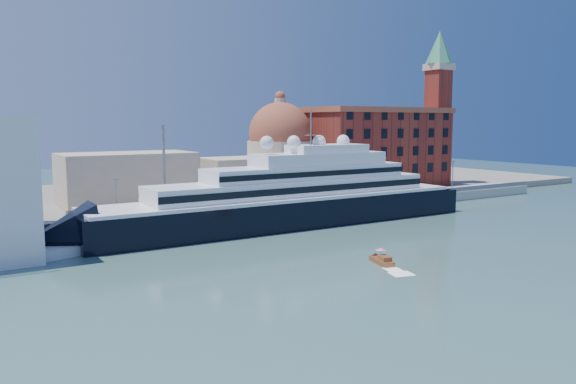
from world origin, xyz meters
TOP-DOWN VIEW (x-y plane):
  - ground at (0.00, 0.00)m, footprint 400.00×400.00m
  - quay at (0.00, 34.00)m, footprint 180.00×10.00m
  - land at (0.00, 75.00)m, footprint 260.00×72.00m
  - quay_fence at (0.00, 29.50)m, footprint 180.00×0.10m
  - superyacht at (-0.86, 23.00)m, footprint 92.48×12.82m
  - service_barge at (-39.95, 20.63)m, footprint 13.56×8.06m
  - water_taxi at (-2.40, -10.93)m, footprint 3.01×5.47m
  - warehouse at (52.00, 52.00)m, footprint 43.00×19.00m
  - campanile at (76.00, 52.00)m, footprint 8.40×8.40m
  - church at (6.39, 57.72)m, footprint 66.00×18.00m
  - lamp_posts at (-12.67, 32.27)m, footprint 120.80×2.40m

SIDE VIEW (x-z plane):
  - ground at x=0.00m, z-range 0.00..0.00m
  - water_taxi at x=-2.40m, z-range -0.64..1.83m
  - service_barge at x=-39.95m, z-range -0.62..2.28m
  - land at x=0.00m, z-range 0.00..2.00m
  - quay at x=0.00m, z-range 0.00..2.50m
  - quay_fence at x=0.00m, z-range 2.50..3.70m
  - superyacht at x=-0.86m, z-range -9.05..18.59m
  - lamp_posts at x=-12.67m, z-range 0.84..18.84m
  - church at x=6.39m, z-range -1.84..23.66m
  - warehouse at x=52.00m, z-range 2.16..25.41m
  - campanile at x=76.00m, z-range 5.26..52.26m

